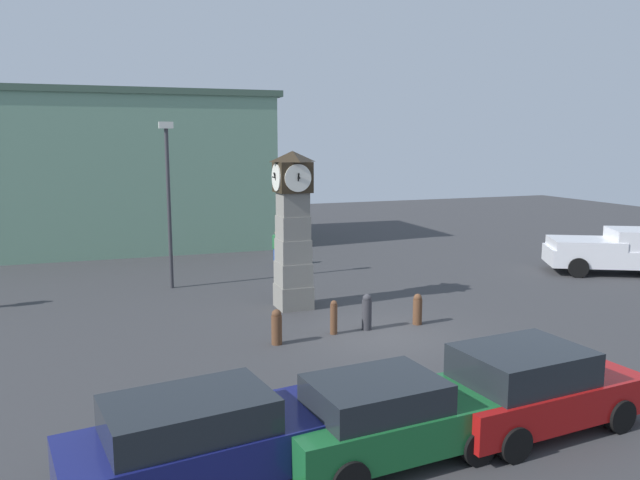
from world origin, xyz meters
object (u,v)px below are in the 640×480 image
(bollard_far_row, at_px, (334,317))
(car_navy_sedan, at_px, (205,440))
(clock_tower, at_px, (293,230))
(street_lamp_near_road, at_px, (168,193))
(car_by_building, at_px, (530,387))
(bollard_end_row, at_px, (277,327))
(pickup_truck, at_px, (610,251))
(car_near_tower, at_px, (386,417))
(bollard_near_tower, at_px, (418,309))
(bollard_mid_row, at_px, (367,312))
(pedestrian_by_cars, at_px, (277,246))

(bollard_far_row, bearing_deg, car_navy_sedan, -126.09)
(clock_tower, distance_m, street_lamp_near_road, 5.49)
(car_navy_sedan, bearing_deg, car_by_building, -0.57)
(bollard_far_row, xyz_separation_m, bollard_end_row, (-1.77, -0.30, -0.01))
(car_by_building, xyz_separation_m, pickup_truck, (12.40, 10.28, 0.13))
(clock_tower, bearing_deg, car_navy_sedan, -115.57)
(car_navy_sedan, bearing_deg, clock_tower, 64.43)
(clock_tower, height_order, pickup_truck, clock_tower)
(bollard_end_row, distance_m, car_near_tower, 6.53)
(pickup_truck, bearing_deg, bollard_far_row, -165.28)
(clock_tower, relative_size, car_by_building, 1.19)
(bollard_far_row, distance_m, car_near_tower, 7.06)
(car_navy_sedan, distance_m, car_near_tower, 3.05)
(clock_tower, xyz_separation_m, car_near_tower, (-1.61, -9.91, -1.82))
(bollard_near_tower, height_order, bollard_far_row, bollard_far_row)
(clock_tower, relative_size, bollard_near_tower, 5.48)
(bollard_mid_row, distance_m, pickup_truck, 13.16)
(clock_tower, bearing_deg, car_by_building, -81.31)
(bollard_near_tower, relative_size, car_near_tower, 0.23)
(clock_tower, xyz_separation_m, bollard_far_row, (0.18, -3.09, -2.07))
(car_navy_sedan, relative_size, pedestrian_by_cars, 3.03)
(clock_tower, relative_size, car_navy_sedan, 1.07)
(clock_tower, height_order, car_navy_sedan, clock_tower)
(car_near_tower, relative_size, street_lamp_near_road, 0.67)
(bollard_end_row, height_order, car_by_building, car_by_building)
(bollard_mid_row, xyz_separation_m, car_by_building, (0.26, -6.74, 0.27))
(bollard_near_tower, bearing_deg, car_near_tower, -123.23)
(bollard_near_tower, bearing_deg, bollard_far_row, 179.96)
(car_by_building, height_order, street_lamp_near_road, street_lamp_near_road)
(bollard_near_tower, bearing_deg, bollard_end_row, -176.19)
(bollard_near_tower, relative_size, pedestrian_by_cars, 0.59)
(bollard_far_row, distance_m, street_lamp_near_road, 8.68)
(bollard_end_row, distance_m, street_lamp_near_road, 8.40)
(clock_tower, distance_m, pedestrian_by_cars, 7.20)
(car_by_building, xyz_separation_m, street_lamp_near_road, (-4.85, 14.01, 2.73))
(bollard_mid_row, bearing_deg, bollard_far_row, -176.98)
(clock_tower, bearing_deg, pickup_truck, 2.11)
(bollard_near_tower, relative_size, bollard_far_row, 0.95)
(street_lamp_near_road, bearing_deg, bollard_near_tower, -49.67)
(street_lamp_near_road, bearing_deg, bollard_end_row, -76.94)
(car_navy_sedan, xyz_separation_m, car_by_building, (6.14, -0.06, 0.01))
(bollard_mid_row, relative_size, bollard_far_row, 1.08)
(car_navy_sedan, relative_size, street_lamp_near_road, 0.78)
(bollard_near_tower, relative_size, street_lamp_near_road, 0.15)
(pickup_truck, bearing_deg, car_by_building, -140.33)
(car_near_tower, bearing_deg, bollard_mid_row, 67.59)
(bollard_end_row, xyz_separation_m, pickup_truck, (15.48, 3.90, 0.44))
(bollard_mid_row, height_order, car_near_tower, car_near_tower)
(pedestrian_by_cars, height_order, street_lamp_near_road, street_lamp_near_road)
(car_near_tower, distance_m, car_by_building, 3.10)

